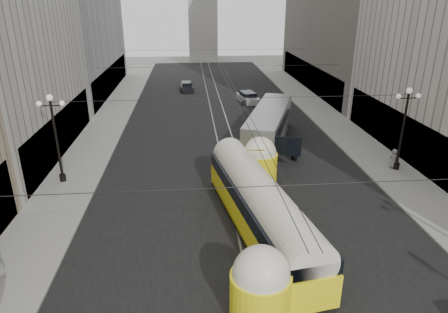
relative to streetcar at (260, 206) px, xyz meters
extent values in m
cube|color=black|center=(-0.50, 22.24, -1.71)|extent=(20.00, 85.00, 0.02)
cube|color=gray|center=(-12.50, 25.74, -1.63)|extent=(4.00, 72.00, 0.15)
cube|color=gray|center=(11.50, 25.74, -1.63)|extent=(4.00, 72.00, 0.15)
cube|color=gray|center=(-1.25, 22.24, -1.71)|extent=(0.12, 85.00, 0.04)
cube|color=gray|center=(0.25, 22.24, -1.71)|extent=(0.12, 85.00, 0.04)
cube|color=black|center=(-14.55, 13.74, 0.29)|extent=(0.10, 18.00, 3.60)
cube|color=black|center=(-14.55, 37.74, 0.29)|extent=(0.10, 25.20, 3.60)
cube|color=black|center=(13.55, 11.74, 0.29)|extent=(0.10, 18.00, 3.60)
cube|color=black|center=(13.55, 37.74, 0.29)|extent=(0.10, 28.80, 3.60)
cube|color=#B2AFA8|center=(-0.50, 69.74, 10.29)|extent=(6.00, 6.00, 24.00)
cylinder|color=black|center=(-13.10, 7.74, 1.44)|extent=(0.18, 0.18, 6.00)
cylinder|color=black|center=(-13.10, 7.74, -1.31)|extent=(0.44, 0.44, 0.50)
cylinder|color=black|center=(-13.10, 7.74, 4.04)|extent=(1.60, 0.08, 0.08)
sphere|color=white|center=(-13.10, 7.74, 4.59)|extent=(0.44, 0.44, 0.44)
sphere|color=white|center=(-13.85, 7.74, 4.19)|extent=(0.36, 0.36, 0.36)
sphere|color=white|center=(-12.35, 7.74, 4.19)|extent=(0.36, 0.36, 0.36)
cylinder|color=black|center=(12.10, 7.74, 1.44)|extent=(0.18, 0.18, 6.00)
cylinder|color=black|center=(12.10, 7.74, -1.31)|extent=(0.44, 0.44, 0.50)
cylinder|color=black|center=(12.10, 7.74, 4.04)|extent=(1.60, 0.08, 0.08)
sphere|color=white|center=(12.10, 7.74, 4.59)|extent=(0.44, 0.44, 0.44)
sphere|color=white|center=(11.35, 7.74, 4.19)|extent=(0.36, 0.36, 0.36)
sphere|color=white|center=(12.85, 7.74, 4.19)|extent=(0.36, 0.36, 0.36)
cylinder|color=black|center=(-0.50, -6.26, 4.29)|extent=(25.00, 0.03, 0.03)
cylinder|color=black|center=(-0.50, 7.74, 4.29)|extent=(25.00, 0.03, 0.03)
cylinder|color=black|center=(-0.50, 21.74, 4.29)|extent=(25.00, 0.03, 0.03)
cylinder|color=black|center=(-0.50, 35.74, 4.29)|extent=(25.00, 0.03, 0.03)
cylinder|color=black|center=(-0.50, 25.74, 4.09)|extent=(0.03, 72.00, 0.03)
cylinder|color=black|center=(-0.10, 25.74, 4.09)|extent=(0.03, 72.00, 0.03)
cube|color=yellow|center=(0.00, 0.00, -0.69)|extent=(4.75, 13.83, 1.65)
cube|color=black|center=(0.00, 0.00, -1.47)|extent=(4.69, 13.43, 0.29)
cube|color=black|center=(0.00, 0.00, 0.38)|extent=(4.74, 13.63, 0.83)
cylinder|color=silver|center=(0.00, 0.00, 0.67)|extent=(4.43, 13.58, 2.23)
cylinder|color=yellow|center=(-1.11, -6.60, -0.59)|extent=(2.53, 2.53, 2.23)
sphere|color=silver|center=(-1.11, -6.60, 0.57)|extent=(2.33, 2.33, 2.33)
cylinder|color=yellow|center=(1.12, 6.61, -0.59)|extent=(2.53, 2.53, 2.23)
sphere|color=silver|center=(1.12, 6.61, 0.57)|extent=(2.33, 2.33, 2.33)
cube|color=gray|center=(3.40, 14.86, -0.06)|extent=(6.76, 12.93, 3.19)
cube|color=black|center=(3.40, 14.86, 0.47)|extent=(6.63, 12.51, 1.17)
cube|color=black|center=(3.40, 8.53, 0.31)|extent=(2.34, 0.91, 1.49)
cylinder|color=black|center=(2.07, 10.58, -1.18)|extent=(0.30, 1.06, 1.06)
cylinder|color=black|center=(4.73, 10.58, -1.18)|extent=(0.30, 1.06, 1.06)
cylinder|color=black|center=(2.07, 19.14, -1.18)|extent=(0.30, 1.06, 1.06)
cylinder|color=black|center=(4.73, 19.14, -1.18)|extent=(0.30, 1.06, 1.06)
cube|color=silver|center=(3.69, 30.29, -1.24)|extent=(2.63, 4.63, 0.77)
cube|color=black|center=(3.69, 30.29, -0.70)|extent=(2.02, 2.67, 0.73)
cylinder|color=black|center=(2.88, 28.80, -1.40)|extent=(0.22, 0.62, 0.62)
cylinder|color=black|center=(4.49, 28.80, -1.40)|extent=(0.22, 0.62, 0.62)
cylinder|color=black|center=(2.88, 31.77, -1.40)|extent=(0.22, 0.62, 0.62)
cylinder|color=black|center=(4.49, 31.77, -1.40)|extent=(0.22, 0.62, 0.62)
cube|color=black|center=(-4.07, 38.00, -1.28)|extent=(1.87, 4.11, 0.71)
cube|color=black|center=(-4.07, 38.00, -0.77)|extent=(1.57, 2.29, 0.67)
cylinder|color=black|center=(-4.82, 36.63, -1.42)|extent=(0.22, 0.57, 0.57)
cylinder|color=black|center=(-3.33, 36.63, -1.42)|extent=(0.22, 0.57, 0.57)
cylinder|color=black|center=(-4.82, 39.37, -1.42)|extent=(0.22, 0.57, 0.57)
cylinder|color=black|center=(-3.33, 39.37, -1.42)|extent=(0.22, 0.57, 0.57)
imported|color=slate|center=(11.93, 7.98, -0.79)|extent=(0.81, 0.56, 1.54)
camera|label=1|loc=(-3.73, -19.47, 10.83)|focal=32.00mm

